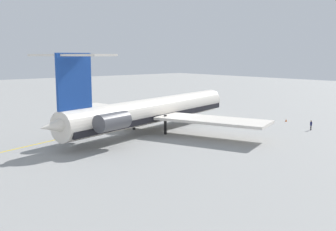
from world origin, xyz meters
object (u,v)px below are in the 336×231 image
Objects in this scene: ground_crew_portside at (121,105)px; ground_crew_near_nose at (311,124)px; ground_crew_near_tail at (176,106)px; safety_cone_nose at (286,120)px; main_jetliner at (149,111)px; safety_cone_wingtip at (149,106)px.

ground_crew_near_nose is at bearing -113.52° from ground_crew_portside.
safety_cone_nose is (-5.80, 28.23, -0.80)m from ground_crew_near_tail.
main_jetliner is 29.55m from ground_crew_near_tail.
ground_crew_portside is 7.90m from safety_cone_wingtip.
safety_cone_wingtip is (3.11, -44.92, -0.89)m from ground_crew_near_nose.
ground_crew_near_tail is at bearing 25.12° from main_jetliner.
safety_cone_wingtip is at bearing -53.09° from ground_crew_portside.
main_jetliner is 28.36× the size of ground_crew_portside.
ground_crew_near_nose reaches higher than safety_cone_wingtip.
ground_crew_portside is at bearing 60.13° from ground_crew_near_tail.
ground_crew_near_nose reaches higher than ground_crew_near_tail.
main_jetliner reaches higher than safety_cone_nose.
ground_crew_portside is (9.65, -10.61, -0.01)m from ground_crew_near_tail.
main_jetliner is 28.11× the size of ground_crew_near_tail.
ground_crew_near_nose is 1.08× the size of ground_crew_near_tail.
ground_crew_near_tail is 8.64m from safety_cone_wingtip.
ground_crew_near_tail is (-22.78, -18.63, -2.75)m from main_jetliner.
main_jetliner is at bearing -18.57° from safety_cone_nose.
safety_cone_wingtip is (-20.64, -26.96, -3.55)m from main_jetliner.
ground_crew_near_tail is 1.01× the size of ground_crew_portside.
ground_crew_near_tail reaches higher than safety_cone_nose.
safety_cone_wingtip is at bearing 32.21° from ground_crew_near_tail.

